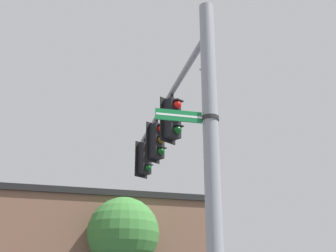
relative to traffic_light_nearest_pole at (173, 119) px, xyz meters
The scene contains 8 objects.
signal_pole 3.76m from the traffic_light_nearest_pole, 59.04° to the left, with size 0.30×0.30×7.72m, color gray.
mast_arm 1.44m from the traffic_light_nearest_pole, 120.25° to the right, with size 0.14×0.14×8.21m, color gray.
traffic_light_nearest_pole is the anchor object (origin of this frame).
traffic_light_mid_inner 1.85m from the traffic_light_nearest_pole, 120.75° to the right, with size 0.54×0.49×1.31m.
traffic_light_mid_outer 3.69m from the traffic_light_nearest_pole, 120.75° to the right, with size 0.54×0.49×1.31m.
street_name_sign 3.12m from the traffic_light_nearest_pole, 54.05° to the left, with size 1.11×0.74×0.22m.
bird_flying 4.37m from the traffic_light_nearest_pole, 155.68° to the right, with size 0.26×0.32×0.09m.
tree_by_storefront 10.01m from the traffic_light_nearest_pole, 122.27° to the right, with size 3.23×3.23×6.21m.
Camera 1 is at (6.25, 5.14, 1.89)m, focal length 48.10 mm.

